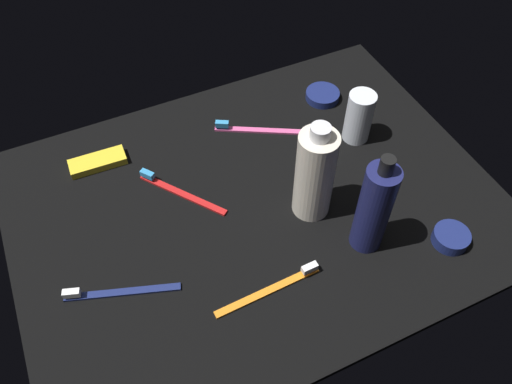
{
  "coord_description": "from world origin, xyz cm",
  "views": [
    {
      "loc": [
        -23.57,
        -50.35,
        72.57
      ],
      "look_at": [
        0.0,
        0.0,
        3.0
      ],
      "focal_mm": 36.13,
      "sensor_mm": 36.0,
      "label": 1
    }
  ],
  "objects_px": {
    "toothbrush_red": "(177,190)",
    "toothbrush_pink": "(254,129)",
    "cream_tin_right": "(323,95)",
    "cream_tin_left": "(451,238)",
    "bodywash_bottle": "(315,174)",
    "snack_bar_yellow": "(98,162)",
    "toothbrush_navy": "(115,292)",
    "deodorant_stick": "(359,117)",
    "lotion_bottle": "(374,208)",
    "toothbrush_orange": "(274,287)"
  },
  "relations": [
    {
      "from": "toothbrush_red",
      "to": "toothbrush_pink",
      "type": "height_order",
      "value": "same"
    },
    {
      "from": "cream_tin_right",
      "to": "cream_tin_left",
      "type": "bearing_deg",
      "value": -87.96
    },
    {
      "from": "toothbrush_red",
      "to": "cream_tin_right",
      "type": "relative_size",
      "value": 2.15
    },
    {
      "from": "bodywash_bottle",
      "to": "snack_bar_yellow",
      "type": "distance_m",
      "value": 0.41
    },
    {
      "from": "toothbrush_navy",
      "to": "cream_tin_left",
      "type": "bearing_deg",
      "value": -14.91
    },
    {
      "from": "toothbrush_red",
      "to": "cream_tin_right",
      "type": "bearing_deg",
      "value": 17.07
    },
    {
      "from": "cream_tin_left",
      "to": "cream_tin_right",
      "type": "bearing_deg",
      "value": 92.04
    },
    {
      "from": "toothbrush_pink",
      "to": "snack_bar_yellow",
      "type": "bearing_deg",
      "value": 171.94
    },
    {
      "from": "toothbrush_navy",
      "to": "deodorant_stick",
      "type": "bearing_deg",
      "value": 14.58
    },
    {
      "from": "lotion_bottle",
      "to": "deodorant_stick",
      "type": "relative_size",
      "value": 1.93
    },
    {
      "from": "deodorant_stick",
      "to": "cream_tin_left",
      "type": "xyz_separation_m",
      "value": [
        0.01,
        -0.28,
        -0.04
      ]
    },
    {
      "from": "bodywash_bottle",
      "to": "toothbrush_red",
      "type": "distance_m",
      "value": 0.25
    },
    {
      "from": "toothbrush_red",
      "to": "toothbrush_orange",
      "type": "bearing_deg",
      "value": -73.85
    },
    {
      "from": "deodorant_stick",
      "to": "snack_bar_yellow",
      "type": "distance_m",
      "value": 0.5
    },
    {
      "from": "toothbrush_orange",
      "to": "toothbrush_pink",
      "type": "height_order",
      "value": "same"
    },
    {
      "from": "lotion_bottle",
      "to": "cream_tin_right",
      "type": "bearing_deg",
      "value": 71.68
    },
    {
      "from": "toothbrush_pink",
      "to": "toothbrush_red",
      "type": "bearing_deg",
      "value": -156.37
    },
    {
      "from": "toothbrush_navy",
      "to": "toothbrush_orange",
      "type": "xyz_separation_m",
      "value": [
        0.23,
        -0.1,
        0.0
      ]
    },
    {
      "from": "toothbrush_pink",
      "to": "cream_tin_left",
      "type": "distance_m",
      "value": 0.42
    },
    {
      "from": "lotion_bottle",
      "to": "toothbrush_red",
      "type": "distance_m",
      "value": 0.35
    },
    {
      "from": "deodorant_stick",
      "to": "cream_tin_left",
      "type": "relative_size",
      "value": 1.73
    },
    {
      "from": "cream_tin_left",
      "to": "deodorant_stick",
      "type": "bearing_deg",
      "value": 92.52
    },
    {
      "from": "lotion_bottle",
      "to": "snack_bar_yellow",
      "type": "relative_size",
      "value": 1.95
    },
    {
      "from": "toothbrush_orange",
      "to": "cream_tin_right",
      "type": "relative_size",
      "value": 2.56
    },
    {
      "from": "bodywash_bottle",
      "to": "toothbrush_navy",
      "type": "distance_m",
      "value": 0.37
    },
    {
      "from": "cream_tin_left",
      "to": "cream_tin_right",
      "type": "relative_size",
      "value": 0.86
    },
    {
      "from": "snack_bar_yellow",
      "to": "cream_tin_right",
      "type": "bearing_deg",
      "value": 0.29
    },
    {
      "from": "toothbrush_pink",
      "to": "deodorant_stick",
      "type": "bearing_deg",
      "value": -29.56
    },
    {
      "from": "lotion_bottle",
      "to": "cream_tin_left",
      "type": "distance_m",
      "value": 0.16
    },
    {
      "from": "bodywash_bottle",
      "to": "toothbrush_orange",
      "type": "height_order",
      "value": "bodywash_bottle"
    },
    {
      "from": "toothbrush_orange",
      "to": "cream_tin_left",
      "type": "height_order",
      "value": "same"
    },
    {
      "from": "deodorant_stick",
      "to": "cream_tin_left",
      "type": "distance_m",
      "value": 0.28
    },
    {
      "from": "toothbrush_red",
      "to": "snack_bar_yellow",
      "type": "bearing_deg",
      "value": 131.5
    },
    {
      "from": "bodywash_bottle",
      "to": "toothbrush_orange",
      "type": "xyz_separation_m",
      "value": [
        -0.13,
        -0.12,
        -0.08
      ]
    },
    {
      "from": "deodorant_stick",
      "to": "cream_tin_right",
      "type": "xyz_separation_m",
      "value": [
        -0.0,
        0.13,
        -0.04
      ]
    },
    {
      "from": "toothbrush_orange",
      "to": "toothbrush_pink",
      "type": "relative_size",
      "value": 1.1
    },
    {
      "from": "toothbrush_orange",
      "to": "deodorant_stick",
      "type": "bearing_deg",
      "value": 38.43
    },
    {
      "from": "bodywash_bottle",
      "to": "cream_tin_left",
      "type": "distance_m",
      "value": 0.25
    },
    {
      "from": "toothbrush_navy",
      "to": "toothbrush_pink",
      "type": "distance_m",
      "value": 0.42
    },
    {
      "from": "toothbrush_red",
      "to": "snack_bar_yellow",
      "type": "xyz_separation_m",
      "value": [
        -0.11,
        0.13,
        0.0
      ]
    },
    {
      "from": "snack_bar_yellow",
      "to": "toothbrush_pink",
      "type": "bearing_deg",
      "value": -5.92
    },
    {
      "from": "deodorant_stick",
      "to": "toothbrush_navy",
      "type": "xyz_separation_m",
      "value": [
        -0.52,
        -0.14,
        -0.05
      ]
    },
    {
      "from": "cream_tin_right",
      "to": "lotion_bottle",
      "type": "bearing_deg",
      "value": -108.32
    },
    {
      "from": "deodorant_stick",
      "to": "lotion_bottle",
      "type": "bearing_deg",
      "value": -118.13
    },
    {
      "from": "snack_bar_yellow",
      "to": "cream_tin_right",
      "type": "distance_m",
      "value": 0.48
    },
    {
      "from": "cream_tin_right",
      "to": "toothbrush_orange",
      "type": "bearing_deg",
      "value": -129.07
    },
    {
      "from": "toothbrush_navy",
      "to": "cream_tin_left",
      "type": "relative_size",
      "value": 2.87
    },
    {
      "from": "snack_bar_yellow",
      "to": "toothbrush_orange",
      "type": "bearing_deg",
      "value": -61.7
    },
    {
      "from": "cream_tin_left",
      "to": "toothbrush_navy",
      "type": "bearing_deg",
      "value": 165.09
    },
    {
      "from": "toothbrush_navy",
      "to": "bodywash_bottle",
      "type": "bearing_deg",
      "value": 3.15
    }
  ]
}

